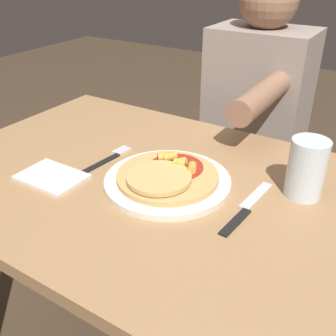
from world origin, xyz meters
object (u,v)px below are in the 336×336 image
at_px(dining_table, 171,227).
at_px(knife, 246,208).
at_px(fork, 109,158).
at_px(plate, 168,181).
at_px(pizza, 167,175).
at_px(drinking_glass, 307,168).
at_px(person_diner, 255,120).

distance_m(dining_table, knife, 0.22).
relative_size(fork, knife, 0.80).
bearing_deg(dining_table, plate, 167.29).
relative_size(pizza, fork, 1.29).
bearing_deg(fork, knife, -2.68).
bearing_deg(knife, fork, 177.32).
distance_m(plate, fork, 0.19).
height_order(dining_table, fork, fork).
distance_m(pizza, knife, 0.19).
bearing_deg(drinking_glass, pizza, -155.73).
bearing_deg(plate, knife, 0.48).
xyz_separation_m(plate, person_diner, (-0.02, 0.61, -0.07)).
bearing_deg(plate, dining_table, -12.71).
bearing_deg(person_diner, fork, -105.52).
xyz_separation_m(fork, drinking_glass, (0.46, 0.10, 0.06)).
distance_m(dining_table, person_diner, 0.61).
height_order(dining_table, plate, plate).
distance_m(plate, pizza, 0.02).
relative_size(plate, knife, 1.28).
relative_size(plate, drinking_glass, 2.22).
height_order(pizza, person_diner, person_diner).
bearing_deg(plate, person_diner, 92.25).
height_order(dining_table, person_diner, person_diner).
relative_size(pizza, knife, 1.03).
bearing_deg(knife, plate, -179.52).
xyz_separation_m(dining_table, drinking_glass, (0.26, 0.12, 0.18)).
bearing_deg(plate, pizza, -92.55).
bearing_deg(drinking_glass, fork, -167.89).
height_order(knife, person_diner, person_diner).
relative_size(fork, person_diner, 0.15).
bearing_deg(pizza, dining_table, 10.64).
relative_size(knife, person_diner, 0.19).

